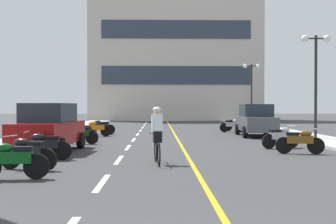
% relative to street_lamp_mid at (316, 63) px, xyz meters
% --- Properties ---
extents(ground_plane, '(140.00, 140.00, 0.00)m').
position_rel_street_lamp_mid_xyz_m(ground_plane, '(-7.09, 3.64, -3.87)').
color(ground_plane, '#38383A').
extents(curb_left, '(2.40, 72.00, 0.12)m').
position_rel_street_lamp_mid_xyz_m(curb_left, '(-14.29, 6.64, -3.81)').
color(curb_left, '#A8A8A3').
rests_on(curb_left, ground).
extents(curb_right, '(2.40, 72.00, 0.12)m').
position_rel_street_lamp_mid_xyz_m(curb_right, '(0.11, 6.64, -3.81)').
color(curb_right, '#A8A8A3').
rests_on(curb_right, ground).
extents(lane_dash_1, '(0.14, 2.20, 0.01)m').
position_rel_street_lamp_mid_xyz_m(lane_dash_1, '(-9.09, -11.36, -3.87)').
color(lane_dash_1, silver).
rests_on(lane_dash_1, ground).
extents(lane_dash_2, '(0.14, 2.20, 0.01)m').
position_rel_street_lamp_mid_xyz_m(lane_dash_2, '(-9.09, -7.36, -3.87)').
color(lane_dash_2, silver).
rests_on(lane_dash_2, ground).
extents(lane_dash_3, '(0.14, 2.20, 0.01)m').
position_rel_street_lamp_mid_xyz_m(lane_dash_3, '(-9.09, -3.36, -3.87)').
color(lane_dash_3, silver).
rests_on(lane_dash_3, ground).
extents(lane_dash_4, '(0.14, 2.20, 0.01)m').
position_rel_street_lamp_mid_xyz_m(lane_dash_4, '(-9.09, 0.64, -3.87)').
color(lane_dash_4, silver).
rests_on(lane_dash_4, ground).
extents(lane_dash_5, '(0.14, 2.20, 0.01)m').
position_rel_street_lamp_mid_xyz_m(lane_dash_5, '(-9.09, 4.64, -3.87)').
color(lane_dash_5, silver).
rests_on(lane_dash_5, ground).
extents(lane_dash_6, '(0.14, 2.20, 0.01)m').
position_rel_street_lamp_mid_xyz_m(lane_dash_6, '(-9.09, 8.64, -3.87)').
color(lane_dash_6, silver).
rests_on(lane_dash_6, ground).
extents(lane_dash_7, '(0.14, 2.20, 0.01)m').
position_rel_street_lamp_mid_xyz_m(lane_dash_7, '(-9.09, 12.64, -3.87)').
color(lane_dash_7, silver).
rests_on(lane_dash_7, ground).
extents(lane_dash_8, '(0.14, 2.20, 0.01)m').
position_rel_street_lamp_mid_xyz_m(lane_dash_8, '(-9.09, 16.64, -3.87)').
color(lane_dash_8, silver).
rests_on(lane_dash_8, ground).
extents(lane_dash_9, '(0.14, 2.20, 0.01)m').
position_rel_street_lamp_mid_xyz_m(lane_dash_9, '(-9.09, 20.64, -3.87)').
color(lane_dash_9, silver).
rests_on(lane_dash_9, ground).
extents(lane_dash_10, '(0.14, 2.20, 0.01)m').
position_rel_street_lamp_mid_xyz_m(lane_dash_10, '(-9.09, 24.64, -3.87)').
color(lane_dash_10, silver).
rests_on(lane_dash_10, ground).
extents(lane_dash_11, '(0.14, 2.20, 0.01)m').
position_rel_street_lamp_mid_xyz_m(lane_dash_11, '(-9.09, 28.64, -3.87)').
color(lane_dash_11, silver).
rests_on(lane_dash_11, ground).
extents(centre_line_yellow, '(0.12, 66.00, 0.01)m').
position_rel_street_lamp_mid_xyz_m(centre_line_yellow, '(-6.84, 6.64, -3.87)').
color(centre_line_yellow, gold).
rests_on(centre_line_yellow, ground).
extents(office_building, '(20.41, 6.79, 17.55)m').
position_rel_street_lamp_mid_xyz_m(office_building, '(-5.76, 30.97, 4.90)').
color(office_building, beige).
rests_on(office_building, ground).
extents(street_lamp_mid, '(1.46, 0.36, 5.13)m').
position_rel_street_lamp_mid_xyz_m(street_lamp_mid, '(0.00, 0.00, 0.00)').
color(street_lamp_mid, black).
rests_on(street_lamp_mid, curb_right).
extents(street_lamp_far, '(1.46, 0.36, 5.15)m').
position_rel_street_lamp_mid_xyz_m(street_lamp_far, '(0.02, 14.51, 0.01)').
color(street_lamp_far, black).
rests_on(street_lamp_far, curb_right).
extents(parked_car_near, '(2.14, 4.30, 1.82)m').
position_rel_street_lamp_mid_xyz_m(parked_car_near, '(-11.92, -4.98, -2.96)').
color(parked_car_near, black).
rests_on(parked_car_near, ground).
extents(parked_car_mid, '(2.06, 4.27, 1.82)m').
position_rel_street_lamp_mid_xyz_m(parked_car_mid, '(-2.29, 3.00, -2.96)').
color(parked_car_mid, black).
rests_on(parked_car_mid, ground).
extents(motorcycle_1, '(1.70, 0.60, 0.92)m').
position_rel_street_lamp_mid_xyz_m(motorcycle_1, '(-11.25, -10.89, -3.40)').
color(motorcycle_1, black).
rests_on(motorcycle_1, ground).
extents(motorcycle_2, '(1.66, 0.74, 0.92)m').
position_rel_street_lamp_mid_xyz_m(motorcycle_2, '(-11.35, -9.39, -3.40)').
color(motorcycle_2, black).
rests_on(motorcycle_2, ground).
extents(motorcycle_3, '(1.70, 0.60, 0.92)m').
position_rel_street_lamp_mid_xyz_m(motorcycle_3, '(-11.44, -7.42, -3.40)').
color(motorcycle_3, black).
rests_on(motorcycle_3, ground).
extents(motorcycle_4, '(1.69, 0.64, 0.92)m').
position_rel_street_lamp_mid_xyz_m(motorcycle_4, '(-2.76, -5.85, -3.40)').
color(motorcycle_4, black).
rests_on(motorcycle_4, ground).
extents(motorcycle_5, '(1.64, 0.78, 0.92)m').
position_rel_street_lamp_mid_xyz_m(motorcycle_5, '(-2.87, -3.84, -3.40)').
color(motorcycle_5, black).
rests_on(motorcycle_5, ground).
extents(motorcycle_6, '(1.65, 0.77, 0.92)m').
position_rel_street_lamp_mid_xyz_m(motorcycle_6, '(-11.34, -1.69, -3.40)').
color(motorcycle_6, black).
rests_on(motorcycle_6, ground).
extents(motorcycle_7, '(1.69, 0.62, 0.92)m').
position_rel_street_lamp_mid_xyz_m(motorcycle_7, '(-11.64, -0.22, -3.40)').
color(motorcycle_7, black).
rests_on(motorcycle_7, ground).
extents(motorcycle_8, '(1.66, 0.74, 0.92)m').
position_rel_street_lamp_mid_xyz_m(motorcycle_8, '(-11.34, 2.89, -3.40)').
color(motorcycle_8, black).
rests_on(motorcycle_8, ground).
extents(motorcycle_9, '(1.70, 0.60, 0.92)m').
position_rel_street_lamp_mid_xyz_m(motorcycle_9, '(-11.30, 4.59, -3.40)').
color(motorcycle_9, black).
rests_on(motorcycle_9, ground).
extents(motorcycle_10, '(1.70, 0.60, 0.92)m').
position_rel_street_lamp_mid_xyz_m(motorcycle_10, '(-2.94, 6.68, -3.40)').
color(motorcycle_10, black).
rests_on(motorcycle_10, ground).
extents(motorcycle_11, '(1.70, 0.60, 0.92)m').
position_rel_street_lamp_mid_xyz_m(motorcycle_11, '(-2.44, 8.21, -3.40)').
color(motorcycle_11, black).
rests_on(motorcycle_11, ground).
extents(cyclist_rider, '(0.43, 1.77, 1.71)m').
position_rel_street_lamp_mid_xyz_m(cyclist_rider, '(-7.87, -8.32, -2.99)').
color(cyclist_rider, black).
rests_on(cyclist_rider, ground).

